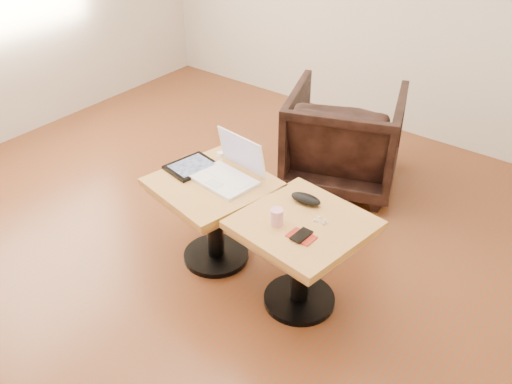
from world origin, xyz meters
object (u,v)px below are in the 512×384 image
Objects in this scene: side_table_left at (214,202)px; armchair at (344,138)px; side_table_right at (302,243)px; striped_cup at (277,217)px; laptop at (230,171)px.

side_table_left is 1.18m from armchair.
side_table_right is 0.86× the size of armchair.
side_table_right is at bearing 44.59° from striped_cup.
side_table_right is 1.80× the size of laptop.
laptop reaches higher than side_table_right.
laptop is 4.40× the size of striped_cup.
armchair reaches higher than side_table_left.
laptop is at bearing 157.70° from striped_cup.
striped_cup is at bearing 84.84° from armchair.
side_table_right is 0.22m from striped_cup.
laptop reaches higher than side_table_left.
striped_cup is (-0.09, -0.09, 0.17)m from side_table_right.
side_table_right is at bearing 90.09° from armchair.
striped_cup is 0.11× the size of armchair.
striped_cup is 1.33m from armchair.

